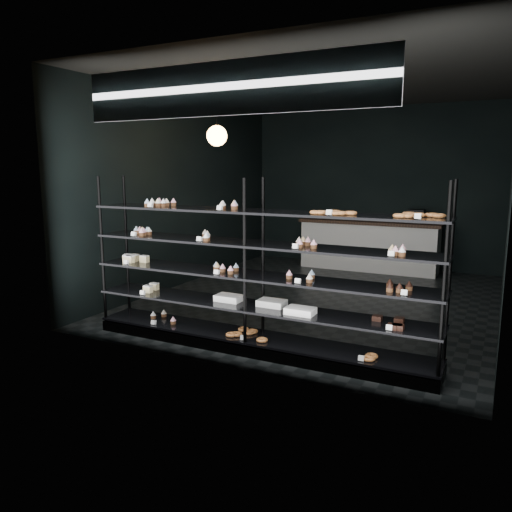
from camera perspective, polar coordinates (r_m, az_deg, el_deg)
name	(u,v)px	position (r m, az deg, el deg)	size (l,w,h in m)	color
room	(324,195)	(7.61, 7.77, 6.92)	(5.01, 6.01, 3.20)	black
display_shelf	(253,295)	(5.50, -0.39, -4.49)	(4.00, 0.50, 1.91)	black
signage	(225,88)	(4.97, -3.57, 18.58)	(3.30, 0.05, 0.50)	#0F0C3E
pendant_lamp	(217,136)	(7.26, -4.50, 13.55)	(0.29, 0.29, 0.87)	black
service_counter	(369,245)	(10.08, 12.84, 1.26)	(2.73, 0.65, 1.23)	beige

